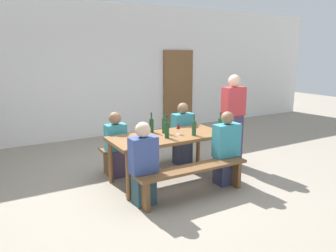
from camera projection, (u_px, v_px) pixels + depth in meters
ground_plane at (168, 180)px, 5.22m from camera, size 24.00×24.00×0.00m
back_wall at (99, 71)px, 7.73m from camera, size 14.00×0.20×3.20m
wooden_door at (178, 89)px, 8.79m from camera, size 0.90×0.06×2.10m
tasting_table at (168, 140)px, 5.07m from camera, size 1.84×0.84×0.75m
bench_near at (193, 174)px, 4.53m from camera, size 1.74×0.30×0.45m
bench_far at (148, 148)px, 5.75m from camera, size 1.74×0.30×0.45m
wine_bottle_0 at (194, 128)px, 5.02m from camera, size 0.07×0.07×0.32m
wine_bottle_1 at (164, 125)px, 5.17m from camera, size 0.07×0.07×0.36m
wine_bottle_2 at (220, 125)px, 5.20m from camera, size 0.07×0.07×0.33m
wine_bottle_3 at (151, 125)px, 5.23m from camera, size 0.07×0.07×0.32m
wine_bottle_4 at (167, 129)px, 4.87m from camera, size 0.07×0.07×0.34m
wine_glass_0 at (178, 126)px, 5.08m from camera, size 0.07×0.07×0.19m
wine_glass_1 at (149, 137)px, 4.53m from camera, size 0.07×0.07×0.15m
seated_guest_near_0 at (144, 166)px, 4.28m from camera, size 0.37×0.24×1.14m
seated_guest_near_1 at (226, 150)px, 4.96m from camera, size 0.42×0.24×1.16m
seated_guest_far_0 at (116, 146)px, 5.26m from camera, size 0.33×0.24×1.09m
seated_guest_far_1 at (183, 135)px, 5.89m from camera, size 0.40×0.24×1.15m
standing_host at (233, 122)px, 5.75m from camera, size 0.41×0.24×1.65m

